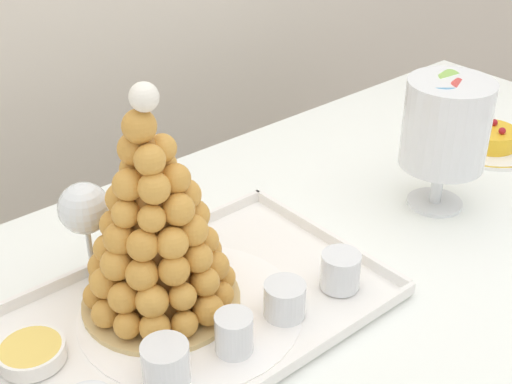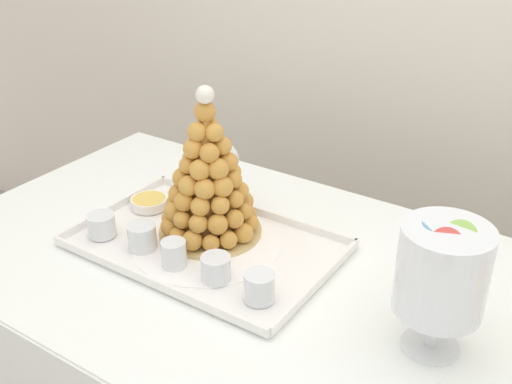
{
  "view_description": "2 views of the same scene",
  "coord_description": "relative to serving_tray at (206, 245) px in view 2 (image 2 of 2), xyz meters",
  "views": [
    {
      "loc": [
        -0.69,
        -0.63,
        1.41
      ],
      "look_at": [
        -0.14,
        0.01,
        0.91
      ],
      "focal_mm": 49.4,
      "sensor_mm": 36.0,
      "label": 1
    },
    {
      "loc": [
        0.42,
        -0.85,
        1.47
      ],
      "look_at": [
        -0.12,
        -0.03,
        0.95
      ],
      "focal_mm": 43.28,
      "sensor_mm": 36.0,
      "label": 2
    }
  ],
  "objects": [
    {
      "name": "wine_glass",
      "position": [
        -0.07,
        0.15,
        0.12
      ],
      "size": [
        0.07,
        0.07,
        0.17
      ],
      "color": "silver",
      "rests_on": "buffet_table"
    },
    {
      "name": "creme_brulee_ramekin",
      "position": [
        -0.21,
        0.06,
        0.01
      ],
      "size": [
        0.09,
        0.09,
        0.02
      ],
      "color": "white",
      "rests_on": "serving_tray"
    },
    {
      "name": "dessert_cup_right",
      "position": [
        0.2,
        -0.09,
        0.03
      ],
      "size": [
        0.06,
        0.06,
        0.05
      ],
      "color": "silver",
      "rests_on": "serving_tray"
    },
    {
      "name": "buffet_table",
      "position": [
        0.27,
        0.0,
        -0.1
      ],
      "size": [
        1.68,
        0.79,
        0.77
      ],
      "color": "brown",
      "rests_on": "ground_plane"
    },
    {
      "name": "dessert_cup_centre",
      "position": [
        -0.0,
        -0.09,
        0.03
      ],
      "size": [
        0.05,
        0.05,
        0.05
      ],
      "color": "silver",
      "rests_on": "serving_tray"
    },
    {
      "name": "croquembouche",
      "position": [
        -0.02,
        0.04,
        0.13
      ],
      "size": [
        0.22,
        0.22,
        0.33
      ],
      "color": "tan",
      "rests_on": "serving_tray"
    },
    {
      "name": "dessert_cup_mid_right",
      "position": [
        0.09,
        -0.09,
        0.03
      ],
      "size": [
        0.06,
        0.06,
        0.05
      ],
      "color": "silver",
      "rests_on": "serving_tray"
    },
    {
      "name": "dessert_cup_mid_left",
      "position": [
        -0.1,
        -0.08,
        0.03
      ],
      "size": [
        0.06,
        0.06,
        0.05
      ],
      "color": "silver",
      "rests_on": "serving_tray"
    },
    {
      "name": "dessert_cup_left",
      "position": [
        -0.21,
        -0.09,
        0.02
      ],
      "size": [
        0.06,
        0.06,
        0.05
      ],
      "color": "silver",
      "rests_on": "serving_tray"
    },
    {
      "name": "serving_tray",
      "position": [
        0.0,
        0.0,
        0.0
      ],
      "size": [
        0.54,
        0.35,
        0.02
      ],
      "color": "white",
      "rests_on": "buffet_table"
    },
    {
      "name": "macaron_goblet",
      "position": [
        0.5,
        -0.03,
        0.15
      ],
      "size": [
        0.14,
        0.14,
        0.24
      ],
      "color": "white",
      "rests_on": "buffet_table"
    }
  ]
}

